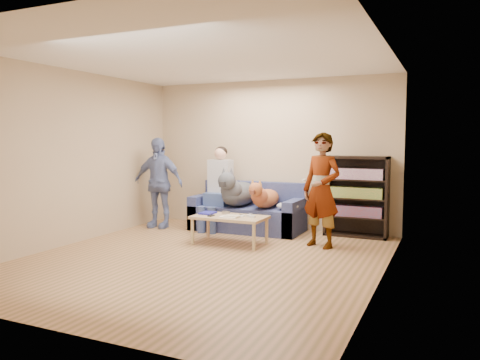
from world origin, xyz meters
The scene contains 27 objects.
ground centered at (0.00, 0.00, 0.00)m, with size 5.00×5.00×0.00m, color olive.
ceiling centered at (0.00, 0.00, 2.60)m, with size 5.00×5.00×0.00m, color white.
wall_back centered at (0.00, 2.50, 1.30)m, with size 4.50×4.50×0.00m, color tan.
wall_front centered at (0.00, -2.50, 1.30)m, with size 4.50×4.50×0.00m, color tan.
wall_left centered at (-2.25, 0.00, 1.30)m, with size 5.00×5.00×0.00m, color tan.
wall_right centered at (2.25, 0.00, 1.30)m, with size 5.00×5.00×0.00m, color tan.
blanket centered at (0.53, 1.90, 0.49)m, with size 0.36×0.31×0.13m, color #A7A7AB.
person_standing_right centered at (1.23, 1.36, 0.83)m, with size 0.61×0.40×1.67m, color gray.
person_standing_left centered at (-1.81, 1.67, 0.80)m, with size 0.94×0.39×1.60m, color #7B8CC5.
held_controller centered at (1.03, 1.16, 0.99)m, with size 0.04×0.11×0.03m, color white.
notebook_blue centered at (-0.48, 1.05, 0.43)m, with size 0.20×0.26×0.03m, color #1C1D9B.
papers centered at (-0.03, 0.90, 0.43)m, with size 0.26×0.20×0.01m, color white.
magazine centered at (0.00, 0.92, 0.44)m, with size 0.22×0.17×0.01m, color #BFB498.
camera_silver centered at (-0.20, 1.12, 0.45)m, with size 0.11×0.06×0.05m, color #AAAAAE.
controller_a centered at (0.20, 1.10, 0.43)m, with size 0.04×0.13×0.03m, color silver.
controller_b centered at (0.28, 1.02, 0.43)m, with size 0.09×0.06×0.03m, color silver.
headphone_cup_a centered at (0.12, 0.98, 0.43)m, with size 0.07×0.07×0.02m, color white.
headphone_cup_b centered at (0.12, 1.06, 0.43)m, with size 0.07×0.07×0.02m, color silver.
pen_orange centered at (-0.10, 0.84, 0.42)m, with size 0.01×0.01×0.14m, color orange.
pen_black centered at (0.04, 1.18, 0.42)m, with size 0.01×0.01×0.14m, color black.
wallet centered at (-0.33, 0.88, 0.43)m, with size 0.07×0.12×0.01m, color black.
sofa centered at (-0.25, 2.10, 0.28)m, with size 1.90×0.85×0.82m.
person_seated centered at (-0.77, 1.97, 0.77)m, with size 0.40×0.73×1.47m.
dog_gray centered at (-0.38, 1.92, 0.67)m, with size 0.48×1.28×0.70m.
dog_tan centered at (0.12, 1.90, 0.61)m, with size 0.36×1.14×0.52m.
coffee_table centered at (-0.08, 1.00, 0.37)m, with size 1.10×0.60×0.42m.
bookshelf centered at (1.55, 2.33, 0.68)m, with size 1.00×0.34×1.30m.
Camera 1 is at (2.93, -5.26, 1.57)m, focal length 35.00 mm.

